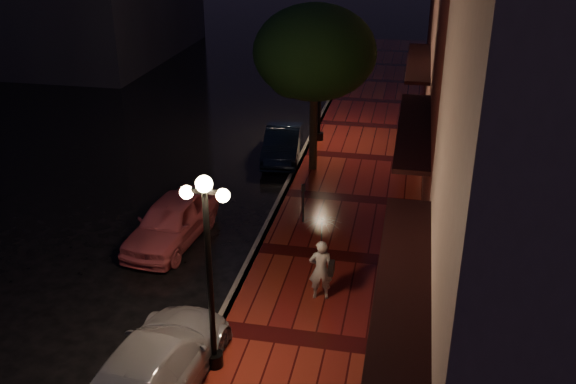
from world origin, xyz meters
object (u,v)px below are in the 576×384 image
Objects in this scene: pink_car at (171,221)px; parking_meter at (303,199)px; street_tree at (315,55)px; silver_car at (155,365)px; navy_car at (283,144)px; streetlamp_far at (320,80)px; streetlamp_near at (209,264)px; woman_with_umbrella at (321,245)px.

parking_meter is (3.51, 1.70, 0.23)m from pink_car.
street_tree is 12.39m from silver_car.
navy_car is 12.87m from silver_car.
streetlamp_far is 0.74× the size of street_tree.
street_tree is (0.26, 10.99, 1.64)m from streetlamp_near.
navy_car is 0.82× the size of silver_car.
streetlamp_near is 0.96× the size of silver_car.
silver_car is 4.71m from woman_with_umbrella.
street_tree is 2.65× the size of woman_with_umbrella.
parking_meter is at bearing -96.09° from silver_car.
street_tree is at bearing -44.79° from navy_car.
pink_car is (-2.86, 5.09, -1.93)m from streetlamp_near.
streetlamp_far is at bearing 54.75° from navy_car.
streetlamp_near is 1.97× the size of woman_with_umbrella.
streetlamp_near is at bearing -90.00° from streetlamp_far.
woman_with_umbrella is at bearing 58.76° from streetlamp_near.
streetlamp_far is 0.96× the size of silver_car.
pink_car is at bearing -34.59° from woman_with_umbrella.
woman_with_umbrella is at bearing -80.90° from streetlamp_far.
woman_with_umbrella is (1.77, -11.08, -1.01)m from streetlamp_far.
silver_car is (-0.95, -14.80, -1.95)m from streetlamp_far.
streetlamp_far is at bearing 94.91° from street_tree.
streetlamp_far is at bearing 90.00° from streetlamp_near.
navy_car is (-1.08, -1.93, -1.99)m from streetlamp_far.
woman_with_umbrella is (2.85, -9.14, 0.99)m from navy_car.
streetlamp_near reaches higher than navy_car.
streetlamp_near is 12.28m from navy_car.
silver_car is at bearing 44.29° from woman_with_umbrella.
pink_car is at bearing -110.35° from navy_car.
street_tree is at bearing 67.68° from pink_car.
streetlamp_near is at bearing -113.17° from parking_meter.
silver_car is at bearing -95.85° from street_tree.
streetlamp_far reaches higher than parking_meter.
parking_meter is at bearing -83.31° from woman_with_umbrella.
parking_meter is (1.73, -5.28, 0.29)m from navy_car.
street_tree reaches higher than woman_with_umbrella.
navy_car is at bearing 90.46° from parking_meter.
navy_car is at bearing -119.18° from streetlamp_far.
silver_car is (1.91, -5.89, -0.02)m from pink_car.
streetlamp_near is 2.31m from silver_car.
streetlamp_near is 0.74× the size of street_tree.
streetlamp_far is 1.17× the size of navy_car.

